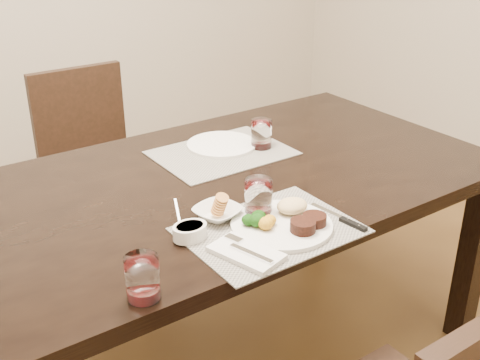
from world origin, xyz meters
TOP-DOWN VIEW (x-y plane):
  - dining_table at (0.00, 0.00)m, footprint 2.00×1.00m
  - chair_far at (0.00, 0.93)m, footprint 0.42×0.42m
  - placemat_near at (0.00, -0.37)m, footprint 0.46×0.34m
  - placemat_far at (0.19, 0.16)m, footprint 0.46×0.34m
  - dinner_plate at (0.05, -0.38)m, footprint 0.28×0.28m
  - napkin_fork at (-0.13, -0.43)m, footprint 0.15×0.21m
  - steak_knife at (0.20, -0.46)m, footprint 0.03×0.21m
  - cracker_bowl at (-0.08, -0.23)m, footprint 0.16×0.16m
  - sauce_ramekin at (-0.20, -0.28)m, footprint 0.10×0.14m
  - wine_glass_near at (0.03, -0.28)m, footprint 0.08×0.08m
  - far_plate at (0.23, 0.22)m, footprint 0.25×0.25m
  - wine_glass_far at (0.34, 0.12)m, footprint 0.07×0.07m
  - wine_glass_side at (-0.42, -0.44)m, footprint 0.08×0.08m

SIDE VIEW (x-z plane):
  - chair_far at x=0.00m, z-range 0.05..0.95m
  - dining_table at x=0.00m, z-range 0.29..1.04m
  - placemat_near at x=0.00m, z-range 0.75..0.75m
  - placemat_far at x=0.19m, z-range 0.75..0.75m
  - steak_knife at x=0.20m, z-range 0.75..0.76m
  - far_plate at x=0.23m, z-range 0.75..0.76m
  - napkin_fork at x=-0.13m, z-range 0.75..0.77m
  - dinner_plate at x=0.05m, z-range 0.74..0.79m
  - cracker_bowl at x=-0.08m, z-range 0.74..0.80m
  - sauce_ramekin at x=-0.20m, z-range 0.74..0.81m
  - wine_glass_side at x=-0.42m, z-range 0.74..0.85m
  - wine_glass_far at x=0.34m, z-range 0.75..0.85m
  - wine_glass_near at x=0.03m, z-range 0.75..0.86m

